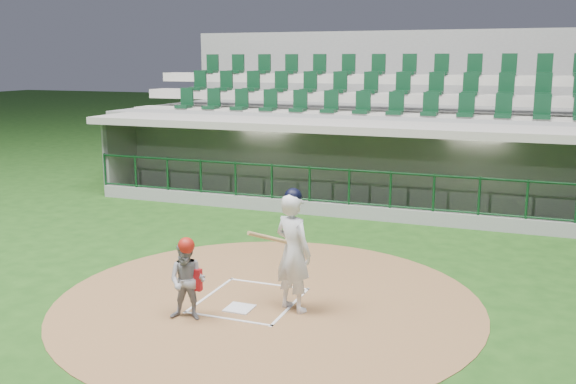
# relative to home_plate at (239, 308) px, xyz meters

# --- Properties ---
(ground) EXTENTS (120.00, 120.00, 0.00)m
(ground) POSITION_rel_home_plate_xyz_m (0.00, 0.70, -0.02)
(ground) COLOR #1A4112
(ground) RESTS_ON ground
(dirt_circle) EXTENTS (7.20, 7.20, 0.01)m
(dirt_circle) POSITION_rel_home_plate_xyz_m (0.30, 0.50, -0.02)
(dirt_circle) COLOR brown
(dirt_circle) RESTS_ON ground
(home_plate) EXTENTS (0.43, 0.43, 0.02)m
(home_plate) POSITION_rel_home_plate_xyz_m (0.00, 0.00, 0.00)
(home_plate) COLOR silver
(home_plate) RESTS_ON dirt_circle
(batter_box_chalk) EXTENTS (1.55, 1.80, 0.01)m
(batter_box_chalk) POSITION_rel_home_plate_xyz_m (0.00, 0.40, -0.00)
(batter_box_chalk) COLOR white
(batter_box_chalk) RESTS_ON ground
(dugout_structure) EXTENTS (16.40, 3.70, 3.00)m
(dugout_structure) POSITION_rel_home_plate_xyz_m (0.03, 8.52, 0.94)
(dugout_structure) COLOR slate
(dugout_structure) RESTS_ON ground
(seating_deck) EXTENTS (17.00, 6.72, 5.15)m
(seating_deck) POSITION_rel_home_plate_xyz_m (0.00, 11.61, 1.40)
(seating_deck) COLOR gray
(seating_deck) RESTS_ON ground
(batter) EXTENTS (0.96, 1.00, 2.02)m
(batter) POSITION_rel_home_plate_xyz_m (0.83, 0.29, 0.99)
(batter) COLOR silver
(batter) RESTS_ON dirt_circle
(catcher) EXTENTS (0.69, 0.58, 1.33)m
(catcher) POSITION_rel_home_plate_xyz_m (-0.57, -0.65, 0.64)
(catcher) COLOR gray
(catcher) RESTS_ON dirt_circle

